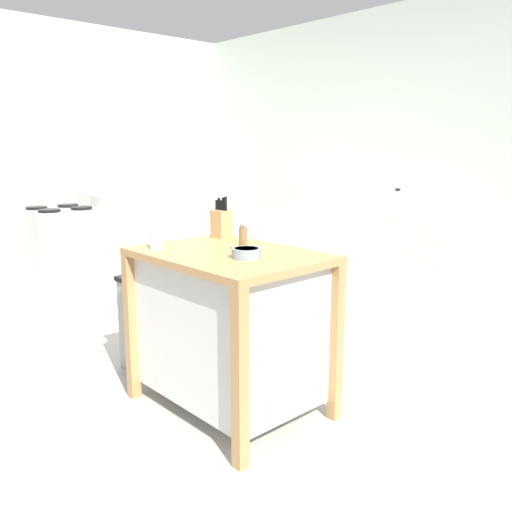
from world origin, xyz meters
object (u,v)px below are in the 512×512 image
object	(u,v)px
sink_faucet	(370,197)
trash_bin	(149,324)
pepper_grinder	(243,238)
bottle_hand_soap	(397,202)
bowl_stoneware_deep	(246,253)
drinking_cup	(156,240)
kitchen_island	(229,322)
stove	(63,260)
knife_block	(221,223)

from	to	relation	value
sink_faucet	trash_bin	bearing A→B (deg)	-95.30
pepper_grinder	sink_faucet	bearing A→B (deg)	107.17
pepper_grinder	bottle_hand_soap	bearing A→B (deg)	98.36
bowl_stoneware_deep	bottle_hand_soap	size ratio (longest dim) A/B	0.73
drinking_cup	bottle_hand_soap	size ratio (longest dim) A/B	0.49
kitchen_island	stove	size ratio (longest dim) A/B	0.98
trash_bin	bowl_stoneware_deep	bearing A→B (deg)	1.58
bowl_stoneware_deep	trash_bin	size ratio (longest dim) A/B	0.24
bowl_stoneware_deep	sink_faucet	xyz separation A→B (m)	(-0.74, 2.07, 0.10)
sink_faucet	bottle_hand_soap	distance (m)	0.35
kitchen_island	stove	world-z (taller)	stove
drinking_cup	bottle_hand_soap	xyz separation A→B (m)	(0.12, 2.17, 0.07)
pepper_grinder	kitchen_island	bearing A→B (deg)	-138.37
bowl_stoneware_deep	bottle_hand_soap	distance (m)	2.01
drinking_cup	pepper_grinder	size ratio (longest dim) A/B	0.62
stove	knife_block	bearing A→B (deg)	5.59
sink_faucet	stove	world-z (taller)	sink_faucet
knife_block	bowl_stoneware_deep	size ratio (longest dim) A/B	1.69
knife_block	drinking_cup	size ratio (longest dim) A/B	2.52
knife_block	sink_faucet	size ratio (longest dim) A/B	1.16
pepper_grinder	bottle_hand_soap	xyz separation A→B (m)	(-0.28, 1.89, 0.04)
pepper_grinder	stove	distance (m)	2.50
pepper_grinder	sink_faucet	distance (m)	2.08
bowl_stoneware_deep	stove	distance (m)	2.61
bowl_stoneware_deep	pepper_grinder	size ratio (longest dim) A/B	0.92
kitchen_island	drinking_cup	world-z (taller)	drinking_cup
kitchen_island	trash_bin	world-z (taller)	kitchen_island
kitchen_island	trash_bin	distance (m)	0.77
kitchen_island	knife_block	distance (m)	0.68
trash_bin	sink_faucet	bearing A→B (deg)	84.70
kitchen_island	trash_bin	xyz separation A→B (m)	(-0.75, -0.06, -0.19)
drinking_cup	trash_bin	distance (m)	0.77
knife_block	pepper_grinder	distance (m)	0.50
knife_block	drinking_cup	distance (m)	0.51
trash_bin	stove	size ratio (longest dim) A/B	0.61
sink_faucet	bowl_stoneware_deep	bearing A→B (deg)	-70.43
drinking_cup	bottle_hand_soap	world-z (taller)	bottle_hand_soap
knife_block	bowl_stoneware_deep	xyz separation A→B (m)	(0.57, -0.30, -0.07)
kitchen_island	trash_bin	bearing A→B (deg)	-175.53
trash_bin	drinking_cup	bearing A→B (deg)	-23.38
knife_block	stove	size ratio (longest dim) A/B	0.25
pepper_grinder	trash_bin	world-z (taller)	pepper_grinder
trash_bin	sink_faucet	distance (m)	2.22
kitchen_island	bowl_stoneware_deep	xyz separation A→B (m)	(0.18, -0.03, 0.42)
bowl_stoneware_deep	stove	bearing A→B (deg)	177.69
kitchen_island	bowl_stoneware_deep	size ratio (longest dim) A/B	6.76
kitchen_island	pepper_grinder	bearing A→B (deg)	41.63
pepper_grinder	trash_bin	distance (m)	1.05
kitchen_island	knife_block	xyz separation A→B (m)	(-0.39, 0.27, 0.49)
knife_block	bowl_stoneware_deep	world-z (taller)	knife_block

